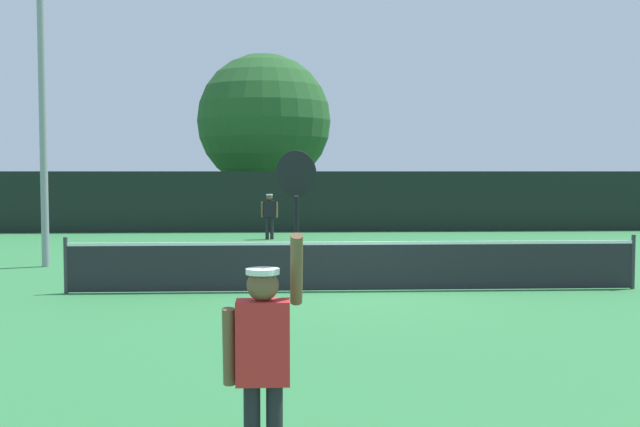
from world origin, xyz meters
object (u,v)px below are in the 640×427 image
player_receiving (269,212)px  tennis_ball (436,268)px  player_serving (265,345)px  large_tree (264,121)px  parked_car_near (244,204)px  light_pole (41,45)px

player_receiving → tennis_ball: (4.05, -8.04, -0.90)m
player_serving → player_receiving: 20.25m
large_tree → player_serving: bearing=-88.6°
player_receiving → parked_car_near: (-1.36, 9.56, -0.15)m
player_serving → large_tree: 28.65m
parked_car_near → light_pole: bearing=-103.4°
player_serving → large_tree: (-0.67, 28.43, 3.46)m
large_tree → parked_car_near: large_tree is taller
player_receiving → large_tree: 8.95m
player_receiving → tennis_ball: player_receiving is taller
player_receiving → parked_car_near: bearing=-81.9°
player_serving → player_receiving: bearing=90.9°
player_receiving → large_tree: bearing=-87.5°
player_receiving → light_pole: bearing=53.1°
player_serving → tennis_ball: size_ratio=36.37×
player_receiving → tennis_ball: size_ratio=22.61×
player_serving → parked_car_near: bearing=93.2°
player_serving → tennis_ball: (3.74, 12.20, -1.05)m
large_tree → parked_car_near: (-0.99, 1.38, -3.77)m
player_serving → parked_car_near: player_serving is taller
player_serving → light_pole: (-5.62, 13.19, 4.24)m
player_receiving → parked_car_near: 9.66m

